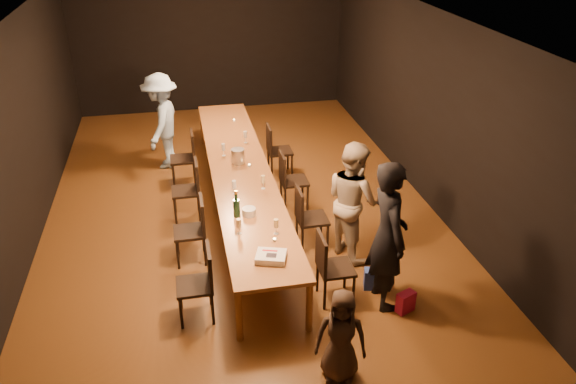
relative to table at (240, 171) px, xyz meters
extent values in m
plane|color=#462511|center=(0.00, 0.00, -0.70)|extent=(10.00, 10.00, 0.00)
cube|color=black|center=(0.00, 5.00, 0.80)|extent=(6.00, 0.04, 3.00)
cube|color=black|center=(0.00, -5.00, 0.80)|extent=(6.00, 0.04, 3.00)
cube|color=black|center=(-3.00, 0.00, 0.80)|extent=(0.04, 10.00, 3.00)
cube|color=black|center=(3.00, 0.00, 0.80)|extent=(0.04, 10.00, 3.00)
cube|color=silver|center=(0.00, 0.00, 2.30)|extent=(6.00, 10.00, 0.04)
cube|color=brown|center=(0.00, 0.00, 0.02)|extent=(0.90, 6.00, 0.05)
cylinder|color=brown|center=(-0.40, -2.90, -0.35)|extent=(0.08, 0.08, 0.70)
cylinder|color=brown|center=(0.40, -2.90, -0.35)|extent=(0.08, 0.08, 0.70)
cylinder|color=brown|center=(-0.40, 2.90, -0.35)|extent=(0.08, 0.08, 0.70)
cylinder|color=brown|center=(0.40, 2.90, -0.35)|extent=(0.08, 0.08, 0.70)
imported|color=black|center=(1.41, -2.56, 0.24)|extent=(0.46, 0.69, 1.89)
imported|color=#BEAA8E|center=(1.34, -1.46, 0.13)|extent=(0.86, 0.97, 1.67)
imported|color=#9AC2EE|center=(-1.15, 1.98, 0.17)|extent=(0.92, 1.25, 1.74)
imported|color=#39291F|center=(0.55, -3.64, -0.17)|extent=(0.60, 0.48, 1.07)
cube|color=#CD1E55|center=(1.61, -2.81, -0.57)|extent=(0.25, 0.20, 0.27)
cube|color=#223A94|center=(1.38, -2.30, -0.56)|extent=(0.25, 0.20, 0.27)
cube|color=white|center=(0.04, -2.49, 0.09)|extent=(0.41, 0.36, 0.08)
cube|color=black|center=(0.04, -2.51, 0.13)|extent=(0.14, 0.12, 0.00)
cube|color=red|center=(0.04, -2.42, 0.13)|extent=(0.18, 0.08, 0.00)
cylinder|color=silver|center=(-0.06, -1.43, 0.10)|extent=(0.18, 0.18, 0.10)
cylinder|color=#AAABAF|center=(0.00, 0.21, 0.16)|extent=(0.23, 0.23, 0.23)
cylinder|color=#B2B7B2|center=(0.15, -2.11, 0.06)|extent=(0.05, 0.05, 0.03)
cylinder|color=#B2B7B2|center=(0.15, 0.05, 0.06)|extent=(0.05, 0.05, 0.03)
cylinder|color=#B2B7B2|center=(0.15, 2.05, 0.06)|extent=(0.05, 0.05, 0.03)
camera|label=1|loc=(-0.84, -7.74, 3.75)|focal=35.00mm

